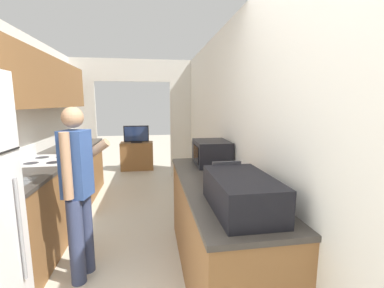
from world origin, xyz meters
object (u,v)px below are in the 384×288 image
Objects in this scene: range_oven at (51,195)px; suitcase at (241,193)px; person at (78,190)px; microwave at (211,153)px; television at (136,134)px; book_stack at (220,176)px; tv_cabinet at (137,156)px.

range_oven is 2.62m from suitcase.
person is 2.37× the size of suitcase.
microwave is 3.64m from television.
person is 3.39× the size of microwave.
suitcase is at bearing -93.64° from book_stack.
microwave is (1.32, 0.42, 0.22)m from person.
book_stack is at bearing 86.36° from suitcase.
tv_cabinet is 1.30× the size of television.
suitcase is at bearing -109.22° from person.
range_oven is 1.81× the size of television.
microwave is 1.48× the size of book_stack.
range_oven is 2.29× the size of microwave.
microwave reaches higher than book_stack.
microwave reaches higher than range_oven.
microwave is at bearing -73.95° from tv_cabinet.
person reaches higher than television.
television reaches higher than book_stack.
book_stack is at bearing -82.98° from person.
range_oven reaches higher than tv_cabinet.
television reaches higher than tv_cabinet.
range_oven is 1.59× the size of suitcase.
television is at bearing 103.29° from book_stack.
microwave is (0.10, 1.23, 0.02)m from suitcase.
microwave is (1.92, -0.56, 0.59)m from range_oven.
book_stack is (0.04, 0.65, -0.08)m from suitcase.
person is 1.40m from microwave.
television is (0.00, -0.04, 0.53)m from tv_cabinet.
suitcase is 0.65m from book_stack.
book_stack reaches higher than tv_cabinet.
person is at bearing -162.22° from microwave.
person is 5.02× the size of book_stack.
book_stack is 0.53× the size of television.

